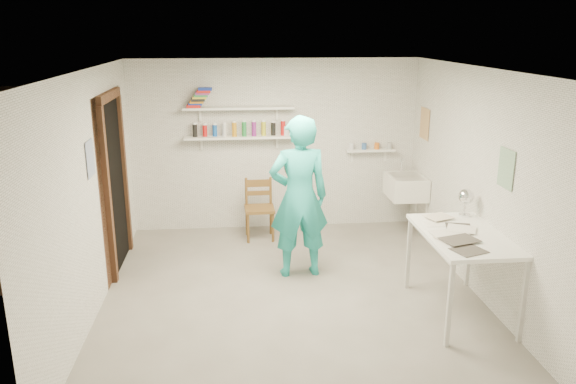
{
  "coord_description": "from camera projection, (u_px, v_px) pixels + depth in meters",
  "views": [
    {
      "loc": [
        -0.58,
        -5.49,
        2.77
      ],
      "look_at": [
        0.0,
        0.4,
        1.05
      ],
      "focal_mm": 35.0,
      "sensor_mm": 36.0,
      "label": 1
    }
  ],
  "objects": [
    {
      "name": "floor",
      "position": [
        292.0,
        296.0,
        6.08
      ],
      "size": [
        4.0,
        4.5,
        0.02
      ],
      "primitive_type": "cube",
      "color": "slate",
      "rests_on": "ground"
    },
    {
      "name": "ceiling",
      "position": [
        292.0,
        68.0,
        5.41
      ],
      "size": [
        4.0,
        4.5,
        0.02
      ],
      "primitive_type": "cube",
      "color": "silver",
      "rests_on": "wall_back"
    },
    {
      "name": "wall_back",
      "position": [
        275.0,
        145.0,
        7.9
      ],
      "size": [
        4.0,
        0.02,
        2.4
      ],
      "primitive_type": "cube",
      "color": "silver",
      "rests_on": "ground"
    },
    {
      "name": "wall_front",
      "position": [
        329.0,
        285.0,
        3.58
      ],
      "size": [
        4.0,
        0.02,
        2.4
      ],
      "primitive_type": "cube",
      "color": "silver",
      "rests_on": "ground"
    },
    {
      "name": "wall_left",
      "position": [
        90.0,
        194.0,
        5.55
      ],
      "size": [
        0.02,
        4.5,
        2.4
      ],
      "primitive_type": "cube",
      "color": "silver",
      "rests_on": "ground"
    },
    {
      "name": "wall_right",
      "position": [
        481.0,
        184.0,
        5.93
      ],
      "size": [
        0.02,
        4.5,
        2.4
      ],
      "primitive_type": "cube",
      "color": "silver",
      "rests_on": "ground"
    },
    {
      "name": "doorway_recess",
      "position": [
        115.0,
        185.0,
        6.62
      ],
      "size": [
        0.02,
        0.9,
        2.0
      ],
      "primitive_type": "cube",
      "color": "black",
      "rests_on": "wall_left"
    },
    {
      "name": "corridor_box",
      "position": [
        52.0,
        183.0,
        6.53
      ],
      "size": [
        1.4,
        1.5,
        2.1
      ],
      "primitive_type": "cube",
      "color": "brown",
      "rests_on": "ground"
    },
    {
      "name": "door_lintel",
      "position": [
        109.0,
        96.0,
        6.32
      ],
      "size": [
        0.06,
        1.05,
        0.1
      ],
      "primitive_type": "cube",
      "color": "brown",
      "rests_on": "wall_left"
    },
    {
      "name": "door_jamb_near",
      "position": [
        108.0,
        197.0,
        6.14
      ],
      "size": [
        0.06,
        0.1,
        2.0
      ],
      "primitive_type": "cube",
      "color": "brown",
      "rests_on": "ground"
    },
    {
      "name": "door_jamb_far",
      "position": [
        124.0,
        175.0,
        7.1
      ],
      "size": [
        0.06,
        0.1,
        2.0
      ],
      "primitive_type": "cube",
      "color": "brown",
      "rests_on": "ground"
    },
    {
      "name": "shelf_lower",
      "position": [
        239.0,
        137.0,
        7.69
      ],
      "size": [
        1.5,
        0.22,
        0.03
      ],
      "primitive_type": "cube",
      "color": "white",
      "rests_on": "wall_back"
    },
    {
      "name": "shelf_upper",
      "position": [
        239.0,
        108.0,
        7.58
      ],
      "size": [
        1.5,
        0.22,
        0.03
      ],
      "primitive_type": "cube",
      "color": "white",
      "rests_on": "wall_back"
    },
    {
      "name": "ledge_shelf",
      "position": [
        370.0,
        150.0,
        7.97
      ],
      "size": [
        0.7,
        0.14,
        0.03
      ],
      "primitive_type": "cube",
      "color": "white",
      "rests_on": "wall_back"
    },
    {
      "name": "poster_left",
      "position": [
        90.0,
        159.0,
        5.51
      ],
      "size": [
        0.01,
        0.28,
        0.36
      ],
      "primitive_type": "cube",
      "color": "#334C7F",
      "rests_on": "wall_left"
    },
    {
      "name": "poster_right_a",
      "position": [
        425.0,
        124.0,
        7.55
      ],
      "size": [
        0.01,
        0.34,
        0.42
      ],
      "primitive_type": "cube",
      "color": "#995933",
      "rests_on": "wall_right"
    },
    {
      "name": "poster_right_b",
      "position": [
        506.0,
        169.0,
        5.32
      ],
      "size": [
        0.01,
        0.3,
        0.38
      ],
      "primitive_type": "cube",
      "color": "#3F724C",
      "rests_on": "wall_right"
    },
    {
      "name": "belfast_sink",
      "position": [
        406.0,
        187.0,
        7.67
      ],
      "size": [
        0.48,
        0.6,
        0.3
      ],
      "primitive_type": "cube",
      "color": "white",
      "rests_on": "wall_right"
    },
    {
      "name": "man",
      "position": [
        299.0,
        197.0,
        6.36
      ],
      "size": [
        0.72,
        0.51,
        1.88
      ],
      "primitive_type": "imported",
      "rotation": [
        0.0,
        0.0,
        3.23
      ],
      "color": "#23B1A9",
      "rests_on": "ground"
    },
    {
      "name": "wall_clock",
      "position": [
        299.0,
        166.0,
        6.48
      ],
      "size": [
        0.34,
        0.06,
        0.34
      ],
      "primitive_type": "cylinder",
      "rotation": [
        1.57,
        0.0,
        0.09
      ],
      "color": "beige",
      "rests_on": "man"
    },
    {
      "name": "wooden_chair",
      "position": [
        260.0,
        209.0,
        7.62
      ],
      "size": [
        0.4,
        0.39,
        0.85
      ],
      "primitive_type": "cube",
      "rotation": [
        0.0,
        0.0,
        0.02
      ],
      "color": "brown",
      "rests_on": "ground"
    },
    {
      "name": "work_table",
      "position": [
        461.0,
        274.0,
        5.59
      ],
      "size": [
        0.77,
        1.28,
        0.85
      ],
      "primitive_type": "cube",
      "color": "white",
      "rests_on": "ground"
    },
    {
      "name": "desk_lamp",
      "position": [
        466.0,
        196.0,
        5.92
      ],
      "size": [
        0.16,
        0.16,
        0.16
      ],
      "primitive_type": "sphere",
      "color": "silver",
      "rests_on": "work_table"
    },
    {
      "name": "spray_cans",
      "position": [
        239.0,
        130.0,
        7.66
      ],
      "size": [
        1.32,
        0.06,
        0.17
      ],
      "color": "black",
      "rests_on": "shelf_lower"
    },
    {
      "name": "book_stack",
      "position": [
        199.0,
        98.0,
        7.49
      ],
      "size": [
        0.34,
        0.14,
        0.25
      ],
      "color": "red",
      "rests_on": "shelf_upper"
    },
    {
      "name": "ledge_pots",
      "position": [
        370.0,
        146.0,
        7.95
      ],
      "size": [
        0.48,
        0.07,
        0.09
      ],
      "color": "silver",
      "rests_on": "ledge_shelf"
    },
    {
      "name": "papers",
      "position": [
        465.0,
        232.0,
        5.47
      ],
      "size": [
        0.3,
        0.22,
        0.03
      ],
      "color": "silver",
      "rests_on": "work_table"
    }
  ]
}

